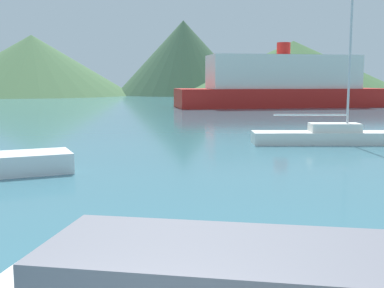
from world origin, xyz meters
TOP-DOWN VIEW (x-y plane):
  - sailboat_middle at (7.89, 23.33)m, footprint 8.76×1.91m
  - ferry_distant at (11.06, 59.86)m, footprint 27.99×12.12m
  - hill_west at (-38.28, 108.48)m, footprint 45.88×45.88m
  - hill_central at (-3.82, 113.99)m, footprint 32.55×32.55m
  - hill_east at (20.21, 102.85)m, footprint 50.21×50.21m

SIDE VIEW (x-z plane):
  - sailboat_middle at x=7.89m, z-range -4.48..5.40m
  - ferry_distant at x=11.06m, z-range -1.19..6.95m
  - hill_east at x=20.21m, z-range 0.00..11.79m
  - hill_west at x=-38.28m, z-range 0.00..13.70m
  - hill_central at x=-3.82m, z-range 0.00..17.50m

